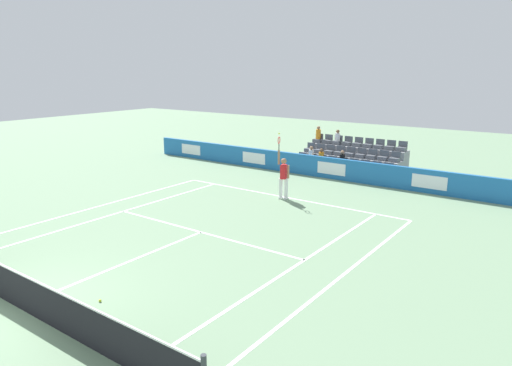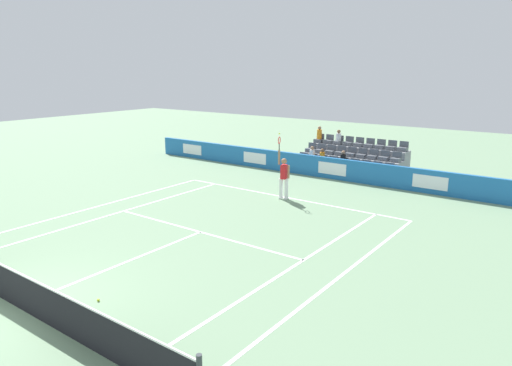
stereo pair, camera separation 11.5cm
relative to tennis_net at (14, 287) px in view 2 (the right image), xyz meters
The scene contains 14 objects.
ground_plane 0.49m from the tennis_net, ahead, with size 80.00×80.00×0.00m, color gray.
line_baseline 11.90m from the tennis_net, 90.00° to the right, with size 10.97×0.10×0.01m, color white.
line_service 6.42m from the tennis_net, 90.00° to the right, with size 8.23×0.10×0.01m, color white.
line_centre_service 3.24m from the tennis_net, 90.00° to the right, with size 0.10×6.40×0.01m, color white.
line_singles_sideline_left 7.25m from the tennis_net, 55.31° to the right, with size 0.10×11.89×0.01m, color white.
line_singles_sideline_right 7.25m from the tennis_net, 124.69° to the right, with size 0.10×11.89×0.01m, color white.
line_doubles_sideline_left 8.10m from the tennis_net, 47.30° to the right, with size 0.10×11.89×0.01m, color white.
line_doubles_sideline_right 8.10m from the tennis_net, 132.70° to the right, with size 0.10×11.89×0.01m, color white.
line_centre_mark 11.80m from the tennis_net, 90.00° to the right, with size 0.10×0.20×0.01m, color white.
sponsor_barrier 16.28m from the tennis_net, 90.00° to the right, with size 24.32×0.22×1.07m.
tennis_net is the anchor object (origin of this frame).
tennis_player 11.65m from the tennis_net, 90.07° to the right, with size 0.54×0.42×2.85m.
stadium_stand 18.59m from the tennis_net, 89.93° to the right, with size 5.58×2.85×2.21m.
loose_tennis_ball 1.94m from the tennis_net, 136.38° to the right, with size 0.07×0.07×0.07m, color #D1E533.
Camera 2 is at (-10.55, 4.77, 5.52)m, focal length 32.82 mm.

